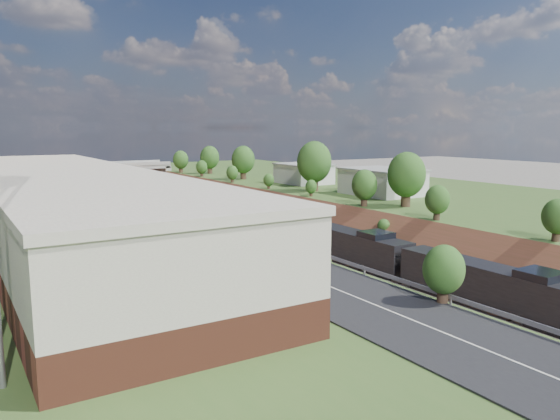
{
  "coord_description": "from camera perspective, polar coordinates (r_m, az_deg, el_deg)",
  "views": [
    {
      "loc": [
        -37.45,
        -14.6,
        15.87
      ],
      "look_at": [
        -3.04,
        40.86,
        6.0
      ],
      "focal_mm": 35.0,
      "sensor_mm": 36.0,
      "label": 1
    }
  ],
  "objects": [
    {
      "name": "overpass",
      "position": [
        142.07,
        -16.47,
        3.82
      ],
      "size": [
        24.5,
        8.3,
        7.4
      ],
      "color": "gray",
      "rests_on": "ground"
    },
    {
      "name": "white_building_near",
      "position": [
        90.72,
        10.61,
        2.84
      ],
      "size": [
        9.0,
        12.0,
        4.0
      ],
      "primitive_type": "cube",
      "color": "silver",
      "rests_on": "platform_right"
    },
    {
      "name": "tree_right_large",
      "position": [
        77.39,
        13.08,
        3.57
      ],
      "size": [
        5.25,
        5.25,
        7.61
      ],
      "color": "#473323",
      "rests_on": "platform_right"
    },
    {
      "name": "platform_right",
      "position": [
        103.48,
        11.45,
        1.0
      ],
      "size": [
        44.0,
        180.0,
        5.0
      ],
      "primitive_type": "cube",
      "color": "#3B5B25",
      "rests_on": "ground"
    },
    {
      "name": "embankment_right",
      "position": [
        90.36,
        1.17,
        -1.52
      ],
      "size": [
        10.0,
        180.0,
        10.0
      ],
      "primitive_type": "cube",
      "rotation": [
        0.0,
        0.79,
        0.0
      ],
      "color": "brown",
      "rests_on": "ground"
    },
    {
      "name": "road",
      "position": [
        78.51,
        -15.27,
        0.37
      ],
      "size": [
        8.0,
        180.0,
        0.1
      ],
      "primitive_type": "cube",
      "color": "black",
      "rests_on": "platform_left"
    },
    {
      "name": "commercial_building",
      "position": [
        53.95,
        -21.42,
        0.15
      ],
      "size": [
        14.3,
        62.3,
        7.0
      ],
      "color": "brown",
      "rests_on": "platform_left"
    },
    {
      "name": "freight_train",
      "position": [
        110.12,
        -10.25,
        1.56
      ],
      "size": [
        3.08,
        156.97,
        4.6
      ],
      "color": "black",
      "rests_on": "ground"
    },
    {
      "name": "tree_left_crest",
      "position": [
        43.97,
        4.64,
        -3.02
      ],
      "size": [
        2.45,
        2.45,
        3.55
      ],
      "color": "#473323",
      "rests_on": "platform_left"
    },
    {
      "name": "guardrail",
      "position": [
        79.51,
        -12.42,
        0.94
      ],
      "size": [
        0.1,
        171.0,
        0.7
      ],
      "color": "#99999E",
      "rests_on": "platform_left"
    },
    {
      "name": "rail_right_track",
      "position": [
        86.13,
        -3.53,
        -1.97
      ],
      "size": [
        1.58,
        180.0,
        0.18
      ],
      "primitive_type": "cube",
      "color": "gray",
      "rests_on": "ground"
    },
    {
      "name": "white_building_far",
      "position": [
        107.64,
        2.48,
        3.76
      ],
      "size": [
        8.0,
        10.0,
        3.6
      ],
      "primitive_type": "cube",
      "color": "silver",
      "rests_on": "platform_right"
    },
    {
      "name": "rail_left_track",
      "position": [
        83.84,
        -6.66,
        -2.31
      ],
      "size": [
        1.58,
        180.0,
        0.18
      ],
      "primitive_type": "cube",
      "color": "gray",
      "rests_on": "ground"
    },
    {
      "name": "embankment_left",
      "position": [
        80.73,
        -12.07,
        -2.93
      ],
      "size": [
        10.0,
        180.0,
        10.0
      ],
      "primitive_type": "cube",
      "rotation": [
        0.0,
        0.79,
        0.0
      ],
      "color": "brown",
      "rests_on": "ground"
    }
  ]
}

